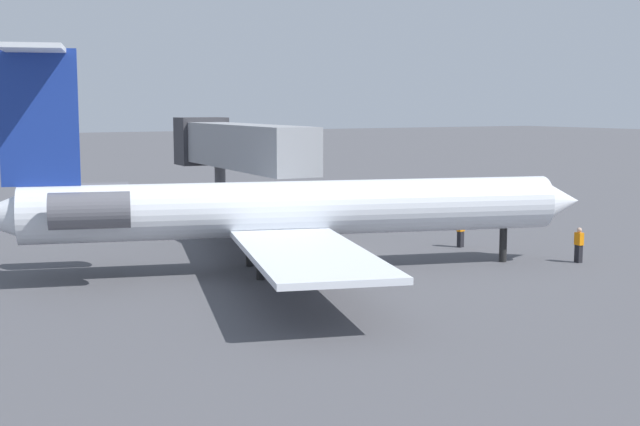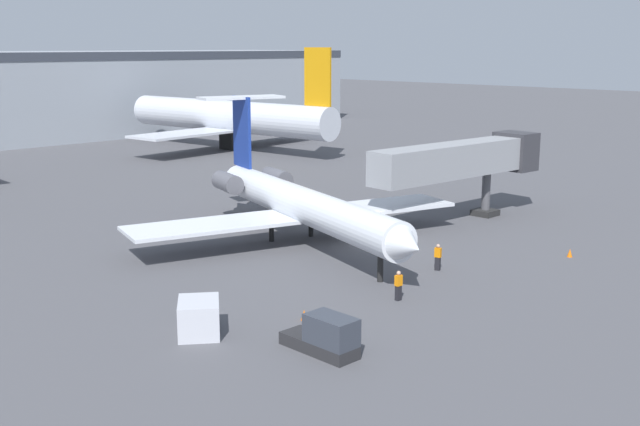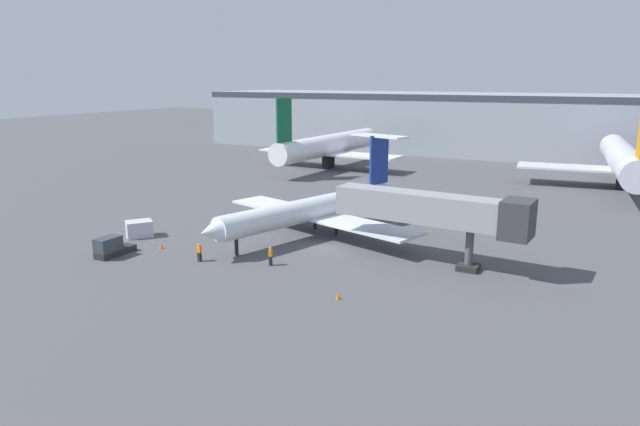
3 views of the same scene
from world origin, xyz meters
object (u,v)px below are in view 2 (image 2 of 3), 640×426
jet_bridge (467,159)px  baggage_tug_lead (326,337)px  regional_jet (297,201)px  parked_airliner_west_mid (229,117)px  traffic_cone_near (570,253)px  cargo_container_uld (199,318)px  traffic_cone_mid (304,315)px  ground_crew_loader (438,257)px  ground_crew_marshaller (398,285)px

jet_bridge → baggage_tug_lead: size_ratio=4.43×
regional_jet → jet_bridge: regional_jet is taller
regional_jet → parked_airliner_west_mid: 51.76m
traffic_cone_near → cargo_container_uld: bearing=167.4°
parked_airliner_west_mid → cargo_container_uld: bearing=-129.6°
regional_jet → traffic_cone_mid: bearing=-132.0°
ground_crew_loader → baggage_tug_lead: (-14.65, -4.64, -0.02)m
ground_crew_loader → parked_airliner_west_mid: bearing=63.8°
ground_crew_loader → traffic_cone_near: (8.80, -4.33, -0.58)m
ground_crew_marshaller → ground_crew_loader: bearing=17.9°
cargo_container_uld → traffic_cone_mid: (5.01, -2.17, -0.58)m
regional_jet → cargo_container_uld: regional_jet is taller
regional_jet → ground_crew_loader: size_ratio=16.33×
cargo_container_uld → traffic_cone_mid: bearing=-23.4°
jet_bridge → traffic_cone_near: bearing=-110.8°
regional_jet → traffic_cone_near: regional_jet is taller
jet_bridge → traffic_cone_near: 13.15m
ground_crew_marshaller → traffic_cone_near: (15.14, -2.28, -0.58)m
traffic_cone_near → ground_crew_marshaller: bearing=171.4°
baggage_tug_lead → regional_jet: bearing=50.4°
regional_jet → jet_bridge: 15.17m
ground_crew_loader → traffic_cone_mid: 12.28m
regional_jet → ground_crew_loader: bearing=-84.0°
baggage_tug_lead → cargo_container_uld: baggage_tug_lead is taller
regional_jet → parked_airliner_west_mid: size_ratio=0.78×
regional_jet → ground_crew_marshaller: 14.70m
traffic_cone_near → traffic_cone_mid: same height
cargo_container_uld → parked_airliner_west_mid: parked_airliner_west_mid is taller
ground_crew_loader → regional_jet: bearing=96.0°
regional_jet → ground_crew_loader: 11.83m
jet_bridge → traffic_cone_near: size_ratio=32.27×
ground_crew_loader → baggage_tug_lead: baggage_tug_lead is taller
parked_airliner_west_mid → traffic_cone_near: bearing=-107.1°
jet_bridge → baggage_tug_lead: 30.48m
parked_airliner_west_mid → ground_crew_loader: bearing=-116.2°
baggage_tug_lead → traffic_cone_mid: baggage_tug_lead is taller
baggage_tug_lead → cargo_container_uld: size_ratio=1.23×
cargo_container_uld → ground_crew_marshaller: bearing=-18.0°
baggage_tug_lead → cargo_container_uld: (-2.60, 6.13, 0.02)m
jet_bridge → traffic_cone_mid: (-25.40, -7.84, -4.68)m
jet_bridge → cargo_container_uld: bearing=-169.4°
traffic_cone_near → parked_airliner_west_mid: size_ratio=0.02×
ground_crew_loader → traffic_cone_near: bearing=-26.2°
ground_crew_marshaller → ground_crew_loader: same height
regional_jet → baggage_tug_lead: size_ratio=6.88×
parked_airliner_west_mid → regional_jet: bearing=-123.1°
traffic_cone_near → parked_airliner_west_mid: (18.21, 59.26, 4.12)m
traffic_cone_near → ground_crew_loader: bearing=153.8°
baggage_tug_lead → parked_airliner_west_mid: size_ratio=0.11×
ground_crew_loader → jet_bridge: bearing=28.6°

